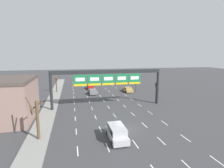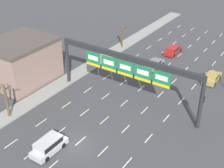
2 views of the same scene
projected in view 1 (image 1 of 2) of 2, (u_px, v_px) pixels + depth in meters
The scene contains 14 objects.
ground_plane at pixel (125, 130), 24.12m from camera, with size 220.00×220.00×0.00m, color #3D3D3F.
sidewalk_left at pixel (38, 138), 21.57m from camera, with size 2.80×110.00×0.15m.
lane_dashes at pixel (106, 104), 37.09m from camera, with size 13.32×67.00×0.01m.
sign_gantry at pixel (108, 77), 34.05m from camera, with size 21.91×0.70×7.40m.
building_near at pixel (3, 100), 27.25m from camera, with size 8.96×10.23×6.70m.
car_grey at pixel (93, 91), 46.33m from camera, with size 1.91×4.37×1.35m.
car_red at pixel (90, 87), 53.42m from camera, with size 1.90×4.90×1.36m.
suv_silver at pixel (117, 132), 21.21m from camera, with size 1.97×4.55×1.77m.
car_gold at pixel (128, 89), 49.14m from camera, with size 1.94×4.43×1.36m.
traffic_light_near_gantry at pixel (136, 81), 48.75m from camera, with size 0.30×0.35×4.37m.
traffic_light_mid_block at pixel (124, 75), 59.41m from camera, with size 0.30×0.35×4.91m.
traffic_light_far_end at pixel (156, 89), 37.57m from camera, with size 0.30×0.35×4.36m.
tree_bare_closest at pixel (37, 118), 20.76m from camera, with size 1.95×1.98×5.32m.
tree_bare_second at pixel (56, 83), 48.17m from camera, with size 1.58×1.52×4.70m.
Camera 1 is at (-6.94, -21.77, 10.17)m, focal length 28.00 mm.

